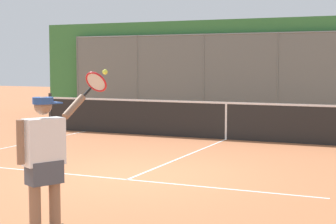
% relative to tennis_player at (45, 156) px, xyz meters
% --- Properties ---
extents(ground_plane, '(60.00, 60.00, 0.00)m').
position_rel_tennis_player_xyz_m(ground_plane, '(0.60, -3.47, -0.91)').
color(ground_plane, '#B76B42').
extents(court_line_markings, '(8.46, 9.84, 0.01)m').
position_rel_tennis_player_xyz_m(court_line_markings, '(0.60, -2.73, -0.90)').
color(court_line_markings, white).
rests_on(court_line_markings, ground).
extents(fence_backdrop, '(19.41, 1.37, 3.54)m').
position_rel_tennis_player_xyz_m(fence_backdrop, '(0.60, -14.93, 0.85)').
color(fence_backdrop, slate).
rests_on(fence_backdrop, ground).
extents(tennis_net, '(10.87, 0.09, 1.07)m').
position_rel_tennis_player_xyz_m(tennis_net, '(0.60, -8.45, -0.41)').
color(tennis_net, '#2D2D2D').
rests_on(tennis_net, ground).
extents(tennis_player, '(0.54, 1.32, 1.86)m').
position_rel_tennis_player_xyz_m(tennis_player, '(0.00, 0.00, 0.00)').
color(tennis_player, black).
rests_on(tennis_player, ground).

